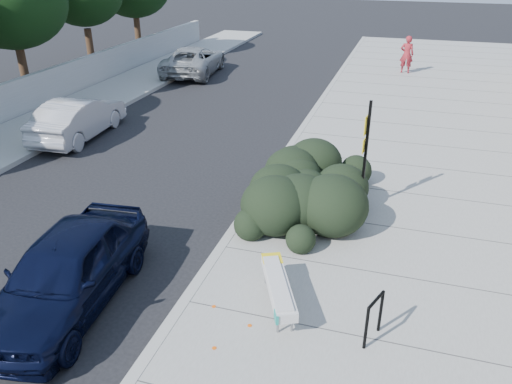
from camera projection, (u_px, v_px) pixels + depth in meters
ground at (222, 252)px, 11.25m from camera, size 120.00×120.00×0.00m
sidewalk_near at (470, 188)px, 14.03m from camera, size 11.20×50.00×0.15m
sidewalk_far at (24, 135)px, 18.00m from camera, size 3.00×50.00×0.15m
curb_near at (278, 165)px, 15.50m from camera, size 0.22×50.00×0.17m
curb_far at (59, 139)px, 17.60m from camera, size 0.22×50.00×0.17m
tree_far_d at (10, 1)px, 20.39m from camera, size 4.60×4.60×6.16m
bench at (278, 286)px, 9.15m from camera, size 1.12×1.88×0.57m
bike_rack at (374, 315)px, 8.32m from camera, size 0.25×0.56×0.86m
sign_post at (365, 150)px, 12.08m from camera, size 0.12×0.33×2.84m
hedge at (311, 176)px, 12.56m from camera, size 3.88×4.98×1.67m
sedan_navy at (67, 271)px, 9.32m from camera, size 2.16×4.52×1.49m
wagon_silver at (78, 118)px, 17.69m from camera, size 1.79×4.42×1.43m
suv_silver at (194, 60)px, 26.47m from camera, size 3.04×5.52×1.46m
pedestrian at (407, 54)px, 26.05m from camera, size 0.71×0.48×1.90m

